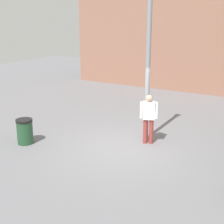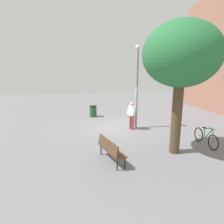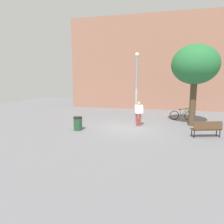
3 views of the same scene
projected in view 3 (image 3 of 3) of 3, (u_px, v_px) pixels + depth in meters
ground_plane at (129, 128)px, 13.49m from camera, size 36.00×36.00×0.00m
building_facade at (144, 63)px, 21.97m from camera, size 15.84×2.00×9.60m
lamppost at (137, 86)px, 14.03m from camera, size 0.28×0.28×4.92m
person_by_lamppost at (139, 112)px, 13.94m from camera, size 0.63×0.46×1.67m
park_bench at (207, 128)px, 11.24m from camera, size 1.67×0.93×0.92m
plaza_tree at (195, 65)px, 13.54m from camera, size 3.07×3.07×5.43m
bicycle_green at (182, 115)px, 16.01m from camera, size 1.81×0.08×0.97m
trash_bin at (78, 123)px, 12.88m from camera, size 0.55×0.55×0.85m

